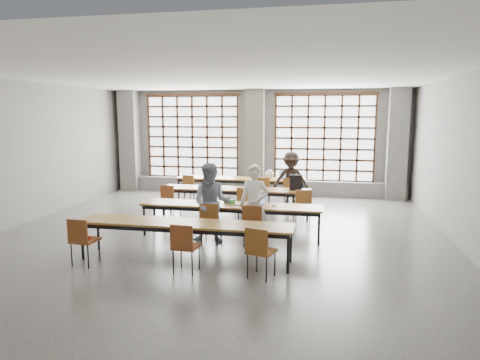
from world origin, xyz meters
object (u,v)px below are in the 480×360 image
chair_back_left (190,186)px  chair_near_mid (184,243)px  chair_front_left (210,219)px  plastic_bag (269,174)px  chair_near_right (259,248)px  mouse (274,205)px  red_pouch (85,238)px  desk_row_d (185,226)px  laptop_front (257,202)px  chair_mid_right (303,203)px  green_box (229,201)px  chair_front_right (253,221)px  laptop_back (285,177)px  phone (238,205)px  student_back (291,180)px  student_male (254,205)px  chair_mid_centre (246,201)px  student_female (212,203)px  desk_row_b (235,191)px  chair_back_right (290,189)px  desk_row_c (231,207)px  chair_near_left (82,237)px  backpack (296,182)px  chair_mid_left (170,198)px  desk_row_a (240,180)px

chair_back_left → chair_near_mid: (1.67, -5.58, 0.00)m
chair_front_left → plastic_bag: bearing=81.8°
chair_near_right → mouse: 2.32m
red_pouch → chair_near_right: bearing=-1.4°
desk_row_d → laptop_front: size_ratio=8.74×
chair_mid_right → green_box: bearing=-139.6°
chair_front_right → chair_near_right: (0.39, -1.70, 0.00)m
laptop_back → chair_near_mid: bearing=-100.0°
chair_front_right → phone: size_ratio=6.77×
laptop_front → plastic_bag: plastic_bag is taller
desk_row_d → laptop_front: (1.07, 1.81, 0.13)m
chair_near_right → student_back: bearing=89.3°
chair_near_right → student_male: bearing=102.0°
chair_mid_centre → student_female: 1.96m
chair_back_left → red_pouch: size_ratio=4.40×
desk_row_b → student_female: bearing=-89.6°
chair_front_left → student_back: student_back is taller
student_back → student_male: bearing=-102.3°
chair_back_right → chair_front_left: size_ratio=1.00×
desk_row_c → chair_near_left: size_ratio=4.55×
student_back → green_box: 3.48m
chair_mid_centre → chair_near_right: size_ratio=1.00×
mouse → red_pouch: (-3.14, -2.23, -0.25)m
desk_row_d → student_back: 5.31m
chair_front_right → plastic_bag: bearing=93.1°
chair_front_right → mouse: size_ratio=8.98×
chair_mid_centre → phone: 1.51m
chair_front_left → student_male: student_male is taller
chair_back_left → green_box: chair_back_left is taller
chair_mid_centre → chair_near_left: bearing=-121.4°
chair_back_right → chair_mid_right: bearing=-76.5°
chair_mid_centre → desk_row_b: bearing=122.2°
backpack → red_pouch: size_ratio=2.00×
desk_row_c → chair_back_right: 3.42m
chair_mid_centre → laptop_front: 1.41m
desk_row_b → chair_near_right: (1.30, -4.35, -0.13)m
chair_mid_centre → laptop_back: (0.74, 2.59, 0.25)m
chair_mid_left → mouse: (2.89, -1.42, 0.21)m
chair_near_left → student_female: size_ratio=0.52×
chair_mid_left → chair_front_left: (1.64, -2.03, 0.00)m
desk_row_d → chair_mid_left: (-1.45, 3.10, -0.13)m
desk_row_c → laptop_back: 4.07m
chair_front_left → desk_row_b: bearing=90.4°
mouse → desk_row_a: bearing=111.0°
chair_back_right → chair_mid_right: size_ratio=1.00×
student_back → mouse: (-0.11, -3.40, -0.05)m
chair_mid_left → chair_mid_right: bearing=-0.0°
chair_mid_right → student_female: student_female is taller
chair_back_right → red_pouch: bearing=-120.5°
student_male → student_female: (-0.90, 0.00, 0.00)m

